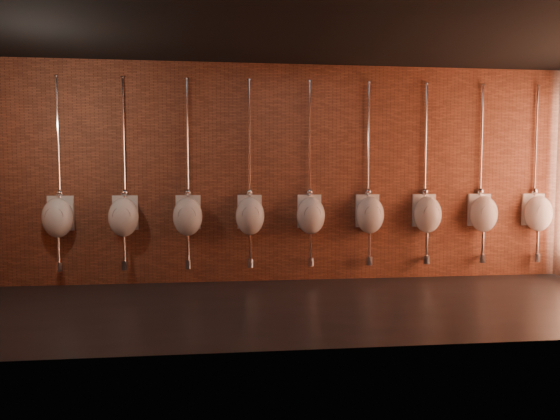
{
  "coord_description": "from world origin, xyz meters",
  "views": [
    {
      "loc": [
        -0.95,
        -5.85,
        1.57
      ],
      "look_at": [
        -0.2,
        0.9,
        1.1
      ],
      "focal_mm": 32.0,
      "sensor_mm": 36.0,
      "label": 1
    }
  ],
  "objects_px": {
    "urinal_2": "(188,216)",
    "urinal_6": "(427,214)",
    "urinal_3": "(250,215)",
    "urinal_1": "(124,216)",
    "urinal_5": "(370,214)",
    "urinal_0": "(58,217)",
    "urinal_4": "(311,215)",
    "urinal_8": "(538,213)",
    "urinal_7": "(483,213)"
  },
  "relations": [
    {
      "from": "urinal_2",
      "to": "urinal_6",
      "type": "distance_m",
      "value": 3.56
    },
    {
      "from": "urinal_3",
      "to": "urinal_6",
      "type": "relative_size",
      "value": 1.0
    },
    {
      "from": "urinal_5",
      "to": "urinal_8",
      "type": "distance_m",
      "value": 2.67
    },
    {
      "from": "urinal_0",
      "to": "urinal_5",
      "type": "bearing_deg",
      "value": 0.0
    },
    {
      "from": "urinal_7",
      "to": "urinal_8",
      "type": "height_order",
      "value": "same"
    },
    {
      "from": "urinal_7",
      "to": "urinal_8",
      "type": "xyz_separation_m",
      "value": [
        0.89,
        0.0,
        0.0
      ]
    },
    {
      "from": "urinal_1",
      "to": "urinal_8",
      "type": "distance_m",
      "value": 6.24
    },
    {
      "from": "urinal_4",
      "to": "urinal_8",
      "type": "relative_size",
      "value": 1.0
    },
    {
      "from": "urinal_0",
      "to": "urinal_4",
      "type": "height_order",
      "value": "same"
    },
    {
      "from": "urinal_0",
      "to": "urinal_2",
      "type": "height_order",
      "value": "same"
    },
    {
      "from": "urinal_2",
      "to": "urinal_4",
      "type": "distance_m",
      "value": 1.78
    },
    {
      "from": "urinal_1",
      "to": "urinal_2",
      "type": "bearing_deg",
      "value": 0.0
    },
    {
      "from": "urinal_0",
      "to": "urinal_8",
      "type": "bearing_deg",
      "value": 0.0
    },
    {
      "from": "urinal_3",
      "to": "urinal_6",
      "type": "xyz_separation_m",
      "value": [
        2.67,
        0.0,
        0.0
      ]
    },
    {
      "from": "urinal_5",
      "to": "urinal_8",
      "type": "height_order",
      "value": "same"
    },
    {
      "from": "urinal_0",
      "to": "urinal_5",
      "type": "height_order",
      "value": "same"
    },
    {
      "from": "urinal_0",
      "to": "urinal_5",
      "type": "relative_size",
      "value": 1.0
    },
    {
      "from": "urinal_4",
      "to": "urinal_8",
      "type": "xyz_separation_m",
      "value": [
        3.56,
        0.0,
        0.0
      ]
    },
    {
      "from": "urinal_4",
      "to": "urinal_8",
      "type": "height_order",
      "value": "same"
    },
    {
      "from": "urinal_1",
      "to": "urinal_6",
      "type": "xyz_separation_m",
      "value": [
        4.45,
        0.0,
        0.0
      ]
    },
    {
      "from": "urinal_4",
      "to": "urinal_5",
      "type": "xyz_separation_m",
      "value": [
        0.89,
        0.0,
        0.0
      ]
    },
    {
      "from": "urinal_1",
      "to": "urinal_4",
      "type": "relative_size",
      "value": 1.0
    },
    {
      "from": "urinal_6",
      "to": "urinal_8",
      "type": "bearing_deg",
      "value": 0.0
    },
    {
      "from": "urinal_3",
      "to": "urinal_4",
      "type": "xyz_separation_m",
      "value": [
        0.89,
        0.0,
        0.0
      ]
    },
    {
      "from": "urinal_0",
      "to": "urinal_1",
      "type": "relative_size",
      "value": 1.0
    },
    {
      "from": "urinal_5",
      "to": "urinal_8",
      "type": "bearing_deg",
      "value": 0.0
    },
    {
      "from": "urinal_4",
      "to": "urinal_6",
      "type": "xyz_separation_m",
      "value": [
        1.78,
        0.0,
        0.0
      ]
    },
    {
      "from": "urinal_0",
      "to": "urinal_1",
      "type": "distance_m",
      "value": 0.89
    },
    {
      "from": "urinal_3",
      "to": "urinal_1",
      "type": "bearing_deg",
      "value": 180.0
    },
    {
      "from": "urinal_0",
      "to": "urinal_5",
      "type": "xyz_separation_m",
      "value": [
        4.45,
        0.0,
        0.0
      ]
    },
    {
      "from": "urinal_1",
      "to": "urinal_3",
      "type": "relative_size",
      "value": 1.0
    },
    {
      "from": "urinal_6",
      "to": "urinal_7",
      "type": "distance_m",
      "value": 0.89
    },
    {
      "from": "urinal_6",
      "to": "urinal_7",
      "type": "height_order",
      "value": "same"
    },
    {
      "from": "urinal_2",
      "to": "urinal_1",
      "type": "bearing_deg",
      "value": 180.0
    },
    {
      "from": "urinal_5",
      "to": "urinal_8",
      "type": "relative_size",
      "value": 1.0
    },
    {
      "from": "urinal_4",
      "to": "urinal_6",
      "type": "bearing_deg",
      "value": 0.0
    },
    {
      "from": "urinal_3",
      "to": "urinal_5",
      "type": "xyz_separation_m",
      "value": [
        1.78,
        0.0,
        0.0
      ]
    },
    {
      "from": "urinal_3",
      "to": "urinal_5",
      "type": "relative_size",
      "value": 1.0
    },
    {
      "from": "urinal_5",
      "to": "urinal_8",
      "type": "xyz_separation_m",
      "value": [
        2.67,
        0.0,
        0.0
      ]
    },
    {
      "from": "urinal_1",
      "to": "urinal_5",
      "type": "relative_size",
      "value": 1.0
    },
    {
      "from": "urinal_0",
      "to": "urinal_4",
      "type": "distance_m",
      "value": 3.56
    },
    {
      "from": "urinal_3",
      "to": "urinal_6",
      "type": "height_order",
      "value": "same"
    },
    {
      "from": "urinal_4",
      "to": "urinal_8",
      "type": "bearing_deg",
      "value": 0.0
    },
    {
      "from": "urinal_0",
      "to": "urinal_8",
      "type": "relative_size",
      "value": 1.0
    },
    {
      "from": "urinal_0",
      "to": "urinal_2",
      "type": "distance_m",
      "value": 1.78
    },
    {
      "from": "urinal_7",
      "to": "urinal_2",
      "type": "bearing_deg",
      "value": 180.0
    },
    {
      "from": "urinal_2",
      "to": "urinal_4",
      "type": "xyz_separation_m",
      "value": [
        1.78,
        0.0,
        0.0
      ]
    },
    {
      "from": "urinal_4",
      "to": "urinal_1",
      "type": "bearing_deg",
      "value": 180.0
    },
    {
      "from": "urinal_8",
      "to": "urinal_7",
      "type": "bearing_deg",
      "value": 180.0
    },
    {
      "from": "urinal_3",
      "to": "urinal_4",
      "type": "height_order",
      "value": "same"
    }
  ]
}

